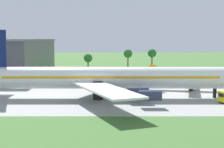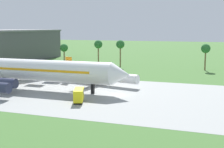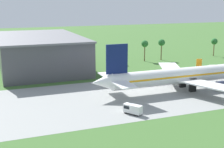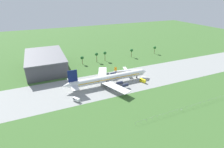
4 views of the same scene
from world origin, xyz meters
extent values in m
cylinder|color=white|center=(-33.82, -0.33, 5.31)|extent=(64.87, 5.66, 5.66)
cone|color=white|center=(-69.80, -0.33, 5.73)|extent=(7.07, 5.38, 5.38)
cube|color=#EFA314|center=(-33.82, -0.33, 5.73)|extent=(55.14, 5.77, 0.57)
cube|color=navy|center=(-64.56, -0.33, 12.95)|extent=(7.36, 0.50, 9.62)
cube|color=white|center=(-64.84, -0.33, 6.16)|extent=(5.09, 22.64, 0.30)
cube|color=white|center=(-35.09, -14.10, 4.32)|extent=(17.14, 28.29, 0.44)
cube|color=white|center=(-35.09, 13.44, 4.32)|extent=(17.14, 28.29, 0.44)
cylinder|color=#2D334C|center=(-27.19, -7.12, 2.64)|extent=(5.09, 2.55, 2.55)
cylinder|color=#2D334C|center=(-27.19, 6.46, 2.64)|extent=(5.09, 2.55, 2.55)
cylinder|color=#2D334C|center=(-24.90, 12.12, 2.64)|extent=(5.09, 2.55, 2.55)
cube|color=black|center=(-37.07, -3.45, 2.37)|extent=(2.40, 1.20, 4.74)
cube|color=black|center=(-37.07, 2.78, 2.37)|extent=(2.40, 1.20, 4.74)
cylinder|color=white|center=(-9.92, 12.46, 2.52)|extent=(25.47, 8.23, 2.65)
cube|color=orange|center=(-21.12, 15.00, 5.69)|extent=(2.38, 0.76, 3.71)
cube|color=white|center=(-9.92, 12.46, 2.25)|extent=(8.18, 23.10, 0.24)
cube|color=black|center=(-9.92, 12.46, 1.26)|extent=(1.70, 2.59, 2.52)
cube|color=black|center=(-66.16, -16.36, 0.20)|extent=(3.97, 4.81, 0.40)
cube|color=white|center=(-66.16, -16.36, 1.59)|extent=(4.57, 5.59, 2.38)
cube|color=black|center=(-66.95, -15.12, 1.95)|extent=(2.73, 2.68, 0.90)
cube|color=#47474C|center=(-81.06, 56.58, 7.28)|extent=(36.00, 60.00, 14.56)
cube|color=slate|center=(-81.06, 56.58, 14.96)|extent=(36.72, 61.20, 0.80)
cylinder|color=brown|center=(-43.52, 54.10, 3.43)|extent=(0.56, 0.56, 6.86)
sphere|color=#28662D|center=(-43.52, 54.10, 7.46)|extent=(3.60, 3.60, 3.60)
cylinder|color=brown|center=(-26.82, 54.10, 4.36)|extent=(0.56, 0.56, 8.73)
sphere|color=#28662D|center=(-26.82, 54.10, 9.33)|extent=(3.60, 3.60, 3.60)
cylinder|color=brown|center=(-16.76, 54.10, 4.44)|extent=(0.56, 0.56, 8.89)
sphere|color=#28662D|center=(-16.76, 54.10, 9.49)|extent=(3.60, 3.60, 3.60)
cylinder|color=brown|center=(17.97, 54.10, 3.97)|extent=(0.56, 0.56, 7.93)
sphere|color=#28662D|center=(17.97, 54.10, 8.53)|extent=(3.60, 3.60, 3.60)
camera|label=1|loc=(-33.50, -89.14, 15.41)|focal=55.00mm
camera|label=2|loc=(23.69, -71.76, 16.73)|focal=50.00mm
camera|label=3|loc=(-101.45, -91.76, 31.02)|focal=50.00mm
camera|label=4|loc=(-84.73, -124.33, 70.50)|focal=28.00mm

